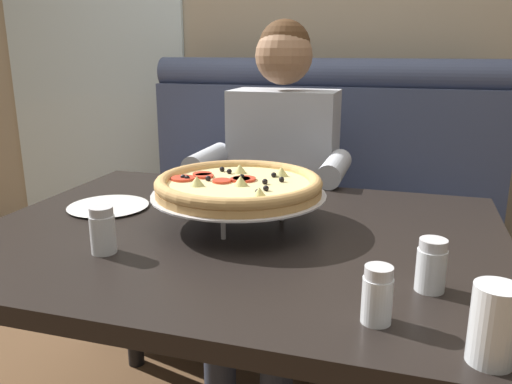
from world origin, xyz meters
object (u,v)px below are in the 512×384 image
(shaker_oregano, at_px, (431,269))
(plate_near_left, at_px, (108,204))
(booth_bench, at_px, (309,234))
(shaker_pepper_flakes, at_px, (103,233))
(diner_main, at_px, (277,177))
(pizza, at_px, (238,186))
(drinking_glass, at_px, (493,330))
(shaker_parmesan, at_px, (377,299))
(dining_table, at_px, (238,263))

(shaker_oregano, relative_size, plate_near_left, 0.44)
(booth_bench, height_order, shaker_oregano, booth_bench)
(shaker_pepper_flakes, bearing_deg, shaker_oregano, 1.22)
(diner_main, xyz_separation_m, pizza, (0.07, -0.63, 0.13))
(shaker_oregano, height_order, drinking_glass, drinking_glass)
(plate_near_left, bearing_deg, diner_main, 61.89)
(pizza, relative_size, plate_near_left, 1.96)
(booth_bench, xyz_separation_m, shaker_oregano, (0.44, -1.15, 0.39))
(diner_main, relative_size, drinking_glass, 10.88)
(shaker_parmesan, distance_m, plate_near_left, 0.87)
(booth_bench, distance_m, shaker_oregano, 1.29)
(dining_table, distance_m, diner_main, 0.69)
(shaker_oregano, bearing_deg, shaker_parmesan, -120.55)
(dining_table, xyz_separation_m, shaker_pepper_flakes, (-0.23, -0.22, 0.13))
(diner_main, distance_m, plate_near_left, 0.69)
(shaker_parmesan, height_order, plate_near_left, shaker_parmesan)
(pizza, height_order, plate_near_left, pizza)
(dining_table, relative_size, pizza, 2.89)
(shaker_oregano, distance_m, drinking_glass, 0.22)
(pizza, bearing_deg, shaker_pepper_flakes, -129.41)
(shaker_oregano, height_order, shaker_parmesan, shaker_oregano)
(diner_main, height_order, plate_near_left, diner_main)
(dining_table, xyz_separation_m, shaker_parmesan, (0.35, -0.35, 0.13))
(drinking_glass, bearing_deg, pizza, 138.83)
(booth_bench, relative_size, drinking_glass, 13.45)
(plate_near_left, relative_size, drinking_glass, 1.90)
(dining_table, xyz_separation_m, pizza, (-0.01, 0.05, 0.18))
(shaker_oregano, height_order, shaker_pepper_flakes, shaker_pepper_flakes)
(diner_main, bearing_deg, shaker_pepper_flakes, -99.68)
(drinking_glass, bearing_deg, shaker_oregano, 109.80)
(drinking_glass, bearing_deg, plate_near_left, 152.19)
(shaker_parmesan, xyz_separation_m, plate_near_left, (-0.76, 0.42, -0.03))
(booth_bench, relative_size, diner_main, 1.24)
(shaker_oregano, relative_size, drinking_glass, 0.84)
(shaker_oregano, bearing_deg, shaker_pepper_flakes, -178.78)
(booth_bench, height_order, drinking_glass, booth_bench)
(shaker_oregano, xyz_separation_m, plate_near_left, (-0.84, 0.27, -0.03))
(booth_bench, bearing_deg, pizza, -90.93)
(diner_main, distance_m, shaker_pepper_flakes, 0.91)
(diner_main, relative_size, shaker_oregano, 12.90)
(diner_main, bearing_deg, shaker_oregano, -59.59)
(diner_main, bearing_deg, dining_table, -83.31)
(diner_main, xyz_separation_m, shaker_pepper_flakes, (-0.15, -0.90, 0.08))
(booth_bench, height_order, pizza, booth_bench)
(shaker_oregano, distance_m, shaker_parmesan, 0.17)
(shaker_parmesan, distance_m, drinking_glass, 0.18)
(diner_main, xyz_separation_m, shaker_oregano, (0.52, -0.88, 0.07))
(booth_bench, xyz_separation_m, shaker_pepper_flakes, (-0.23, -1.16, 0.39))
(booth_bench, distance_m, drinking_glass, 1.51)
(pizza, distance_m, shaker_oregano, 0.52)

